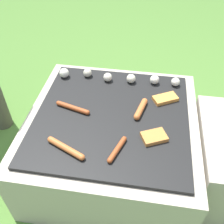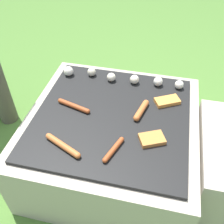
# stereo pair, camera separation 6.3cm
# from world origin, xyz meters

# --- Properties ---
(ground_plane) EXTENTS (14.00, 14.00, 0.00)m
(ground_plane) POSITION_xyz_m (0.00, 0.00, 0.00)
(ground_plane) COLOR #47702D
(grill) EXTENTS (0.82, 0.82, 0.38)m
(grill) POSITION_xyz_m (0.00, 0.00, 0.19)
(grill) COLOR #A89E8C
(grill) RESTS_ON ground_plane
(sausage_front_center) EXTENTS (0.18, 0.07, 0.02)m
(sausage_front_center) POSITION_xyz_m (-0.20, 0.01, 0.39)
(sausage_front_center) COLOR #93421E
(sausage_front_center) RESTS_ON grill
(sausage_front_right) EXTENTS (0.06, 0.15, 0.03)m
(sausage_front_right) POSITION_xyz_m (0.13, 0.05, 0.40)
(sausage_front_right) COLOR #B7602D
(sausage_front_right) RESTS_ON grill
(sausage_back_right) EXTENTS (0.07, 0.15, 0.02)m
(sausage_back_right) POSITION_xyz_m (0.06, -0.21, 0.39)
(sausage_back_right) COLOR #93421E
(sausage_back_right) RESTS_ON grill
(sausage_back_center) EXTENTS (0.18, 0.10, 0.03)m
(sausage_back_center) POSITION_xyz_m (-0.16, -0.24, 0.40)
(sausage_back_center) COLOR #B7602D
(sausage_back_center) RESTS_ON grill
(bread_slice_right) EXTENTS (0.13, 0.11, 0.02)m
(bread_slice_right) POSITION_xyz_m (0.20, -0.12, 0.39)
(bread_slice_right) COLOR #B27033
(bread_slice_right) RESTS_ON grill
(bread_slice_center) EXTENTS (0.14, 0.11, 0.02)m
(bread_slice_center) POSITION_xyz_m (0.25, 0.15, 0.39)
(bread_slice_center) COLOR #D18438
(bread_slice_center) RESTS_ON grill
(mushroom_row) EXTENTS (0.66, 0.08, 0.05)m
(mushroom_row) POSITION_xyz_m (-0.02, 0.28, 0.41)
(mushroom_row) COLOR silver
(mushroom_row) RESTS_ON grill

